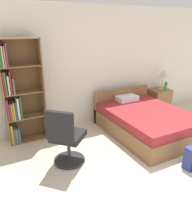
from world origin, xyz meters
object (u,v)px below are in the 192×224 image
office_chair (66,139)px  nightstand (159,100)px  bookshelf (18,95)px  bed (145,121)px  table_lamp (163,74)px  water_bottle (166,86)px

office_chair → nightstand: bearing=20.8°
bookshelf → bed: size_ratio=0.98×
nightstand → table_lamp: 0.71m
water_bottle → table_lamp: bearing=106.8°
bed → office_chair: (-1.91, -0.34, 0.21)m
bed → water_bottle: 1.50m
bed → table_lamp: (1.20, 0.83, 0.75)m
bookshelf → water_bottle: (3.63, -0.13, -0.25)m
bookshelf → water_bottle: bearing=-2.0°
bed → nightstand: bearing=35.7°
table_lamp → office_chair: bearing=-159.5°
bed → water_bottle: (1.23, 0.73, 0.44)m
bookshelf → bed: bearing=-19.6°
office_chair → bed: bearing=10.0°
office_chair → table_lamp: size_ratio=2.01×
bookshelf → bed: 2.64m
bed → water_bottle: size_ratio=9.44×
office_chair → table_lamp: (3.12, 1.16, 0.54)m
office_chair → water_bottle: bearing=18.7°
table_lamp → nightstand: bearing=172.4°
bed → table_lamp: size_ratio=3.97×
bookshelf → water_bottle: size_ratio=9.28×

